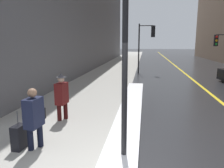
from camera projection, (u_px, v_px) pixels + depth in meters
sidewalk_slab at (113, 72)px, 18.87m from camera, size 4.00×80.00×0.01m
road_centre_stripe at (185, 73)px, 17.99m from camera, size 0.16×80.00×0.00m
snow_bank_curb at (131, 108)px, 8.26m from camera, size 0.82×9.76×0.11m
lamp_post at (125, 26)px, 4.27m from camera, size 0.28×0.28×4.68m
traffic_light_near at (147, 38)px, 17.44m from camera, size 1.31×0.34×3.95m
traffic_light_far at (221, 44)px, 17.50m from camera, size 1.31×0.32×3.25m
pedestrian_with_shoulder_bag at (34, 116)px, 5.11m from camera, size 0.32×0.70×1.48m
pedestrian_in_glasses at (62, 95)px, 7.02m from camera, size 0.33×0.50×1.54m
rolling_suitcase at (19, 137)px, 5.15m from camera, size 0.25×0.38×0.95m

